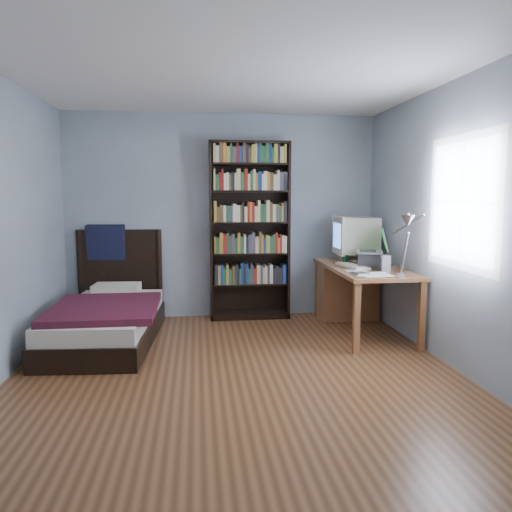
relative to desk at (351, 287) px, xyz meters
name	(u,v)px	position (x,y,z in m)	size (l,w,h in m)	color
room	(239,227)	(-1.48, -1.61, 0.84)	(4.20, 4.24, 2.50)	#573119
desk	(351,287)	(0.00, 0.00, 0.00)	(0.75, 1.63, 0.73)	brown
crt_monitor	(355,236)	(0.03, -0.02, 0.61)	(0.47, 0.45, 0.53)	#BFB79E
laptop	(371,257)	(0.05, -0.53, 0.43)	(0.45, 0.43, 0.43)	#2D2D30
desk_lamp	(407,228)	(-0.01, -1.58, 0.81)	(0.24, 0.53, 0.62)	#99999E
keyboard	(353,266)	(-0.15, -0.53, 0.33)	(0.18, 0.46, 0.03)	beige
speaker	(386,264)	(0.09, -0.86, 0.40)	(0.09, 0.09, 0.17)	gray
soda_can	(345,259)	(-0.14, -0.20, 0.37)	(0.06, 0.06, 0.11)	#073317
mouse	(354,261)	(-0.02, -0.13, 0.33)	(0.06, 0.10, 0.03)	silver
phone_silver	(353,270)	(-0.21, -0.74, 0.32)	(0.05, 0.09, 0.02)	#BCBDC1
phone_grey	(353,273)	(-0.29, -0.96, 0.32)	(0.05, 0.09, 0.02)	gray
external_drive	(360,274)	(-0.24, -1.04, 0.33)	(0.13, 0.13, 0.03)	gray
bookshelf	(249,231)	(-1.19, 0.33, 0.66)	(0.97, 0.30, 2.15)	black
bed	(108,316)	(-2.76, -0.47, -0.16)	(1.07, 2.05, 1.16)	black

